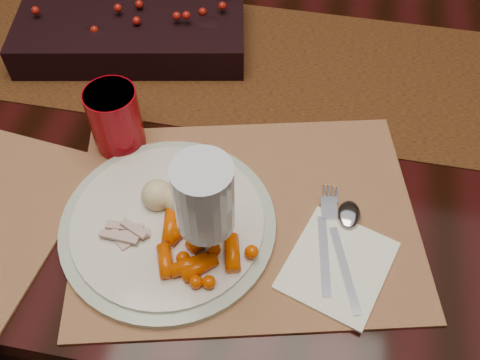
% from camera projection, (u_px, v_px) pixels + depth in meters
% --- Properties ---
extents(floor, '(5.00, 5.00, 0.00)m').
position_uv_depth(floor, '(244.00, 282.00, 1.50)').
color(floor, black).
rests_on(floor, ground).
extents(dining_table, '(1.80, 1.00, 0.75)m').
position_uv_depth(dining_table, '(245.00, 206.00, 1.20)').
color(dining_table, black).
rests_on(dining_table, floor).
extents(table_runner, '(1.63, 0.35, 0.00)m').
position_uv_depth(table_runner, '(223.00, 61.00, 0.93)').
color(table_runner, '#402408').
rests_on(table_runner, dining_table).
extents(centerpiece, '(0.42, 0.27, 0.08)m').
position_uv_depth(centerpiece, '(131.00, 25.00, 0.93)').
color(centerpiece, black).
rests_on(centerpiece, table_runner).
extents(placemat_main, '(0.53, 0.44, 0.00)m').
position_uv_depth(placemat_main, '(246.00, 216.00, 0.74)').
color(placemat_main, '#84644A').
rests_on(placemat_main, dining_table).
extents(dinner_plate, '(0.35, 0.35, 0.02)m').
position_uv_depth(dinner_plate, '(168.00, 224.00, 0.72)').
color(dinner_plate, silver).
rests_on(dinner_plate, placemat_main).
extents(baby_carrots, '(0.13, 0.11, 0.02)m').
position_uv_depth(baby_carrots, '(197.00, 239.00, 0.68)').
color(baby_carrots, '#DE4A00').
rests_on(baby_carrots, dinner_plate).
extents(mashed_potatoes, '(0.08, 0.08, 0.04)m').
position_uv_depth(mashed_potatoes, '(174.00, 189.00, 0.72)').
color(mashed_potatoes, '#DFD381').
rests_on(mashed_potatoes, dinner_plate).
extents(turkey_shreds, '(0.07, 0.07, 0.01)m').
position_uv_depth(turkey_shreds, '(124.00, 230.00, 0.69)').
color(turkey_shreds, '#AFA093').
rests_on(turkey_shreds, dinner_plate).
extents(napkin, '(0.16, 0.17, 0.00)m').
position_uv_depth(napkin, '(338.00, 265.00, 0.68)').
color(napkin, white).
rests_on(napkin, placemat_main).
extents(fork, '(0.04, 0.15, 0.00)m').
position_uv_depth(fork, '(325.00, 242.00, 0.70)').
color(fork, white).
rests_on(fork, napkin).
extents(spoon, '(0.08, 0.16, 0.00)m').
position_uv_depth(spoon, '(346.00, 251.00, 0.69)').
color(spoon, silver).
rests_on(spoon, napkin).
extents(red_cup, '(0.08, 0.08, 0.10)m').
position_uv_depth(red_cup, '(115.00, 119.00, 0.77)').
color(red_cup, '#8D030C').
rests_on(red_cup, placemat_main).
extents(wine_glass, '(0.07, 0.07, 0.19)m').
position_uv_depth(wine_glass, '(206.00, 220.00, 0.62)').
color(wine_glass, silver).
rests_on(wine_glass, dining_table).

